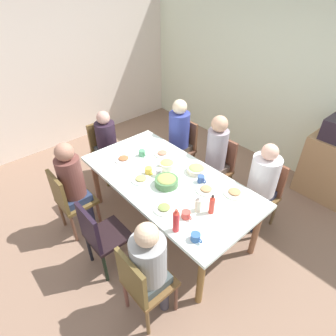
{
  "coord_description": "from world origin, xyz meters",
  "views": [
    {
      "loc": [
        1.89,
        -1.66,
        2.74
      ],
      "look_at": [
        0.0,
        0.0,
        0.92
      ],
      "focal_mm": 29.66,
      "sensor_mm": 36.0,
      "label": 1
    }
  ],
  "objects_px": {
    "person_6": "(179,133)",
    "plate_4": "(141,179)",
    "chair_2": "(142,283)",
    "chair_5": "(105,147)",
    "bowl_0": "(166,181)",
    "cup_5": "(186,215)",
    "side_cabinet": "(329,169)",
    "bowl_2": "(196,169)",
    "cup_1": "(149,171)",
    "dining_table": "(168,183)",
    "cup_2": "(159,172)",
    "chair_1": "(263,191)",
    "bottle_2": "(198,204)",
    "person_1": "(262,180)",
    "plate_2": "(206,189)",
    "bottle_1": "(176,221)",
    "plate_1": "(164,208)",
    "person_0": "(216,153)",
    "cup_3": "(196,237)",
    "bottle_0": "(212,205)",
    "cup_4": "(201,179)",
    "person_2": "(150,263)",
    "chair_6": "(182,145)",
    "bowl_1": "(167,164)",
    "plate_0": "(124,159)",
    "chair_4": "(100,235)",
    "plate_3": "(235,192)",
    "chair_3": "(69,199)",
    "cup_0": "(142,153)",
    "person_3": "(73,181)",
    "plate_5": "(162,153)",
    "person_5": "(107,140)"
  },
  "relations": [
    {
      "from": "plate_0",
      "to": "bowl_0",
      "type": "bearing_deg",
      "value": 6.17
    },
    {
      "from": "dining_table",
      "to": "bottle_2",
      "type": "bearing_deg",
      "value": -11.48
    },
    {
      "from": "person_3",
      "to": "bottle_1",
      "type": "xyz_separation_m",
      "value": [
        1.35,
        0.38,
        0.15
      ]
    },
    {
      "from": "person_0",
      "to": "cup_3",
      "type": "height_order",
      "value": "person_0"
    },
    {
      "from": "chair_2",
      "to": "plate_4",
      "type": "xyz_separation_m",
      "value": [
        -0.9,
        0.68,
        0.27
      ]
    },
    {
      "from": "plate_5",
      "to": "side_cabinet",
      "type": "bearing_deg",
      "value": 51.26
    },
    {
      "from": "plate_2",
      "to": "cup_1",
      "type": "relative_size",
      "value": 1.87
    },
    {
      "from": "chair_3",
      "to": "bottle_1",
      "type": "height_order",
      "value": "bottle_1"
    },
    {
      "from": "chair_6",
      "to": "bowl_0",
      "type": "distance_m",
      "value": 1.32
    },
    {
      "from": "bottle_2",
      "to": "side_cabinet",
      "type": "distance_m",
      "value": 2.3
    },
    {
      "from": "cup_0",
      "to": "bottle_0",
      "type": "bearing_deg",
      "value": -4.76
    },
    {
      "from": "bowl_1",
      "to": "cup_2",
      "type": "relative_size",
      "value": 1.72
    },
    {
      "from": "person_2",
      "to": "bowl_0",
      "type": "xyz_separation_m",
      "value": [
        -0.64,
        0.75,
        0.11
      ]
    },
    {
      "from": "chair_4",
      "to": "plate_3",
      "type": "height_order",
      "value": "chair_4"
    },
    {
      "from": "bowl_2",
      "to": "plate_2",
      "type": "bearing_deg",
      "value": -27.67
    },
    {
      "from": "bowl_2",
      "to": "cup_1",
      "type": "xyz_separation_m",
      "value": [
        -0.34,
        -0.45,
        0.0
      ]
    },
    {
      "from": "person_1",
      "to": "side_cabinet",
      "type": "relative_size",
      "value": 1.34
    },
    {
      "from": "cup_2",
      "to": "cup_5",
      "type": "distance_m",
      "value": 0.72
    },
    {
      "from": "plate_0",
      "to": "bowl_2",
      "type": "bearing_deg",
      "value": 32.48
    },
    {
      "from": "plate_1",
      "to": "cup_3",
      "type": "relative_size",
      "value": 1.78
    },
    {
      "from": "cup_1",
      "to": "cup_5",
      "type": "xyz_separation_m",
      "value": [
        0.79,
        -0.16,
        -0.01
      ]
    },
    {
      "from": "chair_4",
      "to": "bowl_1",
      "type": "xyz_separation_m",
      "value": [
        -0.17,
        1.06,
        0.3
      ]
    },
    {
      "from": "chair_2",
      "to": "bottle_2",
      "type": "bearing_deg",
      "value": 99.28
    },
    {
      "from": "cup_4",
      "to": "chair_5",
      "type": "bearing_deg",
      "value": -172.23
    },
    {
      "from": "chair_2",
      "to": "cup_4",
      "type": "height_order",
      "value": "chair_2"
    },
    {
      "from": "plate_0",
      "to": "bottle_2",
      "type": "bearing_deg",
      "value": 2.27
    },
    {
      "from": "plate_0",
      "to": "bowl_1",
      "type": "bearing_deg",
      "value": 31.45
    },
    {
      "from": "chair_1",
      "to": "bowl_1",
      "type": "bearing_deg",
      "value": -138.05
    },
    {
      "from": "chair_2",
      "to": "bowl_1",
      "type": "xyz_separation_m",
      "value": [
        -0.89,
        1.06,
        0.3
      ]
    },
    {
      "from": "bowl_2",
      "to": "bottle_0",
      "type": "distance_m",
      "value": 0.68
    },
    {
      "from": "bottle_1",
      "to": "plate_1",
      "type": "bearing_deg",
      "value": 160.71
    },
    {
      "from": "plate_4",
      "to": "side_cabinet",
      "type": "relative_size",
      "value": 0.25
    },
    {
      "from": "cup_1",
      "to": "side_cabinet",
      "type": "xyz_separation_m",
      "value": [
        1.25,
        2.22,
        -0.36
      ]
    },
    {
      "from": "cup_2",
      "to": "bottle_1",
      "type": "bearing_deg",
      "value": -29.19
    },
    {
      "from": "plate_3",
      "to": "bowl_0",
      "type": "height_order",
      "value": "bowl_0"
    },
    {
      "from": "person_6",
      "to": "plate_4",
      "type": "bearing_deg",
      "value": -63.88
    },
    {
      "from": "person_0",
      "to": "cup_4",
      "type": "xyz_separation_m",
      "value": [
        0.3,
        -0.6,
        0.05
      ]
    },
    {
      "from": "bowl_0",
      "to": "cup_5",
      "type": "relative_size",
      "value": 2.12
    },
    {
      "from": "cup_1",
      "to": "cup_2",
      "type": "distance_m",
      "value": 0.13
    },
    {
      "from": "bowl_1",
      "to": "bottle_1",
      "type": "xyz_separation_m",
      "value": [
        0.8,
        -0.59,
        0.08
      ]
    },
    {
      "from": "dining_table",
      "to": "plate_1",
      "type": "relative_size",
      "value": 9.66
    },
    {
      "from": "person_1",
      "to": "plate_2",
      "type": "bearing_deg",
      "value": -113.07
    },
    {
      "from": "chair_1",
      "to": "bottle_2",
      "type": "height_order",
      "value": "bottle_2"
    },
    {
      "from": "plate_1",
      "to": "person_6",
      "type": "bearing_deg",
      "value": 131.64
    },
    {
      "from": "dining_table",
      "to": "cup_2",
      "type": "bearing_deg",
      "value": -158.82
    },
    {
      "from": "bottle_1",
      "to": "cup_3",
      "type": "bearing_deg",
      "value": 16.01
    },
    {
      "from": "person_1",
      "to": "plate_5",
      "type": "height_order",
      "value": "person_1"
    },
    {
      "from": "person_5",
      "to": "bowl_2",
      "type": "distance_m",
      "value": 1.53
    },
    {
      "from": "chair_4",
      "to": "bowl_1",
      "type": "bearing_deg",
      "value": 99.1
    },
    {
      "from": "chair_2",
      "to": "chair_5",
      "type": "bearing_deg",
      "value": 156.85
    }
  ]
}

